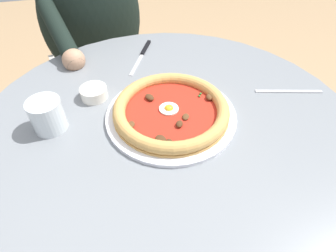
{
  "coord_description": "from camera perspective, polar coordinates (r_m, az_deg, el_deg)",
  "views": [
    {
      "loc": [
        -0.48,
        0.11,
        1.23
      ],
      "look_at": [
        -0.02,
        0.0,
        0.76
      ],
      "focal_mm": 30.52,
      "sensor_mm": 36.0,
      "label": 1
    }
  ],
  "objects": [
    {
      "name": "ground_plane",
      "position": [
        1.33,
        -0.03,
        -23.47
      ],
      "size": [
        6.0,
        6.0,
        0.02
      ],
      "primitive_type": "cube",
      "color": "tan"
    },
    {
      "name": "dining_table",
      "position": [
        0.82,
        -0.05,
        -8.26
      ],
      "size": [
        0.97,
        0.97,
        0.73
      ],
      "color": "gray",
      "rests_on": "ground"
    },
    {
      "name": "pizza_on_plate",
      "position": [
        0.71,
        0.61,
        3.01
      ],
      "size": [
        0.33,
        0.33,
        0.04
      ],
      "color": "white",
      "rests_on": "dining_table"
    },
    {
      "name": "water_glass",
      "position": [
        0.73,
        -22.85,
        1.67
      ],
      "size": [
        0.08,
        0.08,
        0.08
      ],
      "color": "silver",
      "rests_on": "dining_table"
    },
    {
      "name": "steak_knife",
      "position": [
        0.97,
        -4.95,
        14.5
      ],
      "size": [
        0.19,
        0.1,
        0.01
      ],
      "color": "silver",
      "rests_on": "dining_table"
    },
    {
      "name": "ramekin_capers",
      "position": [
        0.8,
        -14.6,
        6.52
      ],
      "size": [
        0.07,
        0.07,
        0.03
      ],
      "color": "white",
      "rests_on": "dining_table"
    },
    {
      "name": "fork_utensil",
      "position": [
        0.87,
        22.96,
        6.4
      ],
      "size": [
        0.05,
        0.18,
        0.0
      ],
      "color": "#BCBCC1",
      "rests_on": "dining_table"
    },
    {
      "name": "diner_person",
      "position": [
        1.33,
        -13.47,
        12.54
      ],
      "size": [
        0.55,
        0.44,
        1.2
      ],
      "color": "#282833",
      "rests_on": "ground"
    },
    {
      "name": "cafe_chair_diner",
      "position": [
        1.45,
        -15.15,
        15.51
      ],
      "size": [
        0.48,
        0.48,
        0.92
      ],
      "color": "beige",
      "rests_on": "ground"
    }
  ]
}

